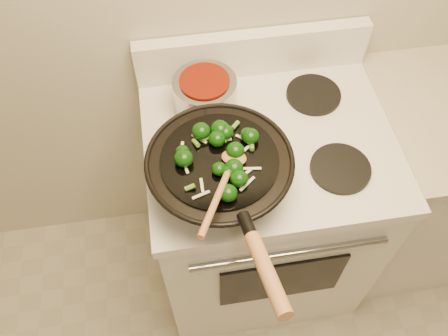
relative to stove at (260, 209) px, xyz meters
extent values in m
cube|color=white|center=(0.00, 0.00, -0.03)|extent=(0.76, 0.64, 0.88)
cube|color=white|center=(0.00, 0.00, 0.43)|extent=(0.78, 0.66, 0.04)
cube|color=white|center=(0.00, 0.30, 0.53)|extent=(0.78, 0.05, 0.16)
cylinder|color=#94979C|center=(0.00, -0.33, 0.31)|extent=(0.60, 0.02, 0.02)
cube|color=black|center=(0.00, -0.33, 0.08)|extent=(0.42, 0.01, 0.28)
cylinder|color=black|center=(-0.18, -0.15, 0.46)|extent=(0.18, 0.18, 0.01)
cylinder|color=black|center=(0.18, -0.15, 0.46)|extent=(0.18, 0.18, 0.01)
cylinder|color=black|center=(-0.18, 0.15, 0.46)|extent=(0.18, 0.18, 0.01)
cylinder|color=black|center=(0.18, 0.15, 0.46)|extent=(0.18, 0.18, 0.01)
torus|color=black|center=(-0.18, -0.15, 0.58)|extent=(0.40, 0.40, 0.01)
cylinder|color=black|center=(-0.18, -0.15, 0.58)|extent=(0.32, 0.32, 0.01)
cylinder|color=black|center=(-0.15, -0.38, 0.62)|extent=(0.04, 0.07, 0.04)
cylinder|color=#B47747|center=(-0.13, -0.51, 0.65)|extent=(0.06, 0.22, 0.08)
ellipsoid|color=#0B3408|center=(-0.15, -0.20, 0.60)|extent=(0.05, 0.05, 0.04)
cylinder|color=#4E8730|center=(-0.13, -0.20, 0.59)|extent=(0.02, 0.01, 0.02)
ellipsoid|color=#0B3408|center=(-0.27, -0.15, 0.60)|extent=(0.05, 0.05, 0.04)
ellipsoid|color=#0B3408|center=(-0.15, -0.08, 0.60)|extent=(0.04, 0.04, 0.04)
ellipsoid|color=#0B3408|center=(-0.22, -0.07, 0.60)|extent=(0.05, 0.05, 0.04)
cylinder|color=#4E8730|center=(-0.20, -0.07, 0.59)|extent=(0.02, 0.02, 0.02)
ellipsoid|color=#0B3408|center=(-0.16, -0.21, 0.60)|extent=(0.04, 0.04, 0.04)
ellipsoid|color=#0B3408|center=(-0.09, -0.11, 0.60)|extent=(0.05, 0.05, 0.04)
ellipsoid|color=#0B3408|center=(-0.19, -0.20, 0.60)|extent=(0.04, 0.04, 0.03)
cylinder|color=#4E8730|center=(-0.18, -0.20, 0.59)|extent=(0.02, 0.02, 0.01)
ellipsoid|color=#0B3408|center=(-0.14, -0.15, 0.60)|extent=(0.05, 0.05, 0.04)
ellipsoid|color=#0B3408|center=(-0.27, -0.12, 0.60)|extent=(0.04, 0.04, 0.03)
ellipsoid|color=#0B3408|center=(-0.09, -0.09, 0.60)|extent=(0.04, 0.04, 0.03)
cylinder|color=#4E8730|center=(-0.08, -0.09, 0.59)|extent=(0.02, 0.02, 0.02)
ellipsoid|color=#0B3408|center=(-0.14, -0.23, 0.60)|extent=(0.05, 0.05, 0.04)
ellipsoid|color=#0B3408|center=(-0.18, -0.10, 0.60)|extent=(0.05, 0.05, 0.04)
ellipsoid|color=#0B3408|center=(-0.18, -0.27, 0.60)|extent=(0.05, 0.05, 0.04)
cylinder|color=#4E8730|center=(-0.16, -0.27, 0.59)|extent=(0.01, 0.02, 0.02)
ellipsoid|color=#0B3408|center=(-0.17, -0.07, 0.61)|extent=(0.05, 0.05, 0.04)
cube|color=white|center=(-0.11, -0.10, 0.59)|extent=(0.04, 0.04, 0.00)
cube|color=white|center=(-0.24, -0.26, 0.59)|extent=(0.05, 0.02, 0.00)
cube|color=white|center=(-0.13, -0.22, 0.59)|extent=(0.05, 0.03, 0.00)
cube|color=white|center=(-0.14, -0.15, 0.59)|extent=(0.04, 0.04, 0.00)
cube|color=white|center=(-0.22, -0.08, 0.59)|extent=(0.04, 0.04, 0.00)
cube|color=white|center=(-0.16, -0.10, 0.59)|extent=(0.05, 0.01, 0.00)
cube|color=white|center=(-0.24, -0.23, 0.59)|extent=(0.01, 0.04, 0.00)
cube|color=white|center=(-0.27, -0.17, 0.59)|extent=(0.02, 0.05, 0.00)
cube|color=white|center=(-0.11, -0.14, 0.59)|extent=(0.05, 0.04, 0.00)
cube|color=white|center=(-0.12, -0.24, 0.59)|extent=(0.05, 0.04, 0.00)
cube|color=white|center=(-0.27, -0.10, 0.59)|extent=(0.01, 0.04, 0.00)
cube|color=white|center=(-0.10, -0.20, 0.59)|extent=(0.05, 0.01, 0.00)
cylinder|color=#569430|center=(-0.12, -0.05, 0.59)|extent=(0.02, 0.03, 0.01)
cylinder|color=#569430|center=(-0.21, -0.09, 0.59)|extent=(0.03, 0.02, 0.02)
cylinder|color=#569430|center=(-0.27, -0.23, 0.59)|extent=(0.02, 0.03, 0.02)
cylinder|color=#569430|center=(-0.09, -0.13, 0.59)|extent=(0.03, 0.02, 0.02)
cylinder|color=#569430|center=(-0.24, -0.10, 0.59)|extent=(0.02, 0.02, 0.01)
cylinder|color=#569430|center=(-0.08, -0.10, 0.59)|extent=(0.03, 0.03, 0.02)
cylinder|color=#569430|center=(-0.12, -0.13, 0.59)|extent=(0.02, 0.02, 0.02)
cylinder|color=#569430|center=(-0.16, -0.09, 0.59)|extent=(0.02, 0.03, 0.01)
sphere|color=beige|center=(-0.13, -0.20, 0.59)|extent=(0.01, 0.01, 0.01)
sphere|color=beige|center=(-0.15, -0.19, 0.59)|extent=(0.01, 0.01, 0.01)
sphere|color=beige|center=(-0.23, -0.10, 0.59)|extent=(0.01, 0.01, 0.01)
sphere|color=beige|center=(-0.18, -0.20, 0.59)|extent=(0.01, 0.01, 0.01)
ellipsoid|color=#B47747|center=(-0.14, -0.16, 0.59)|extent=(0.08, 0.08, 0.02)
cylinder|color=#B47747|center=(-0.20, -0.29, 0.63)|extent=(0.14, 0.26, 0.08)
cylinder|color=#94979C|center=(-0.18, 0.15, 0.52)|extent=(0.20, 0.20, 0.11)
cylinder|color=#641004|center=(-0.18, 0.15, 0.58)|extent=(0.15, 0.15, 0.01)
cylinder|color=black|center=(-0.20, -0.01, 0.57)|extent=(0.04, 0.12, 0.02)
camera|label=1|loc=(-0.28, -0.88, 1.61)|focal=38.00mm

